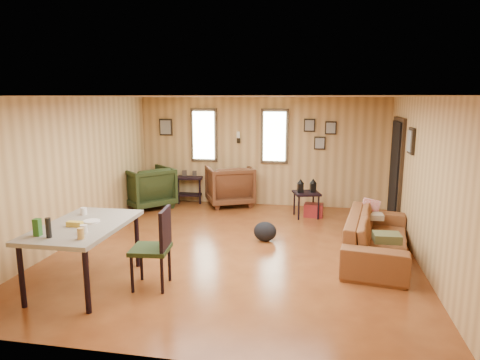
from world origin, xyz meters
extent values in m
cube|color=brown|center=(0.00, 0.00, -0.01)|extent=(5.50, 6.00, 0.02)
cube|color=#997C5B|center=(0.00, 0.00, 2.41)|extent=(5.50, 6.00, 0.02)
cube|color=tan|center=(0.00, 3.01, 1.20)|extent=(5.50, 0.02, 2.40)
cube|color=tan|center=(0.00, -3.01, 1.20)|extent=(5.50, 0.02, 2.40)
cube|color=tan|center=(-2.76, 0.00, 1.20)|extent=(0.02, 6.00, 2.40)
cube|color=tan|center=(2.76, 0.00, 1.20)|extent=(0.02, 6.00, 2.40)
cube|color=black|center=(-1.30, 2.97, 1.55)|extent=(0.60, 0.05, 1.20)
cube|color=#E0F2D1|center=(-1.30, 2.93, 1.55)|extent=(0.48, 0.04, 1.06)
cube|color=black|center=(0.30, 2.97, 1.55)|extent=(0.60, 0.05, 1.20)
cube|color=#E0F2D1|center=(0.30, 2.93, 1.55)|extent=(0.48, 0.04, 1.06)
cube|color=black|center=(-0.50, 2.95, 1.45)|extent=(0.07, 0.05, 0.12)
cylinder|color=silver|center=(-0.50, 2.89, 1.58)|extent=(0.07, 0.07, 0.14)
cube|color=black|center=(2.72, 1.95, 1.00)|extent=(0.06, 1.00, 2.05)
cube|color=black|center=(2.68, 1.95, 1.00)|extent=(0.04, 0.82, 1.90)
cube|color=black|center=(1.05, 2.97, 1.80)|extent=(0.24, 0.04, 0.28)
cube|color=#9E998C|center=(1.05, 2.94, 1.80)|extent=(0.19, 0.02, 0.22)
cube|color=black|center=(1.50, 2.97, 1.75)|extent=(0.24, 0.04, 0.28)
cube|color=#9E998C|center=(1.50, 2.94, 1.75)|extent=(0.19, 0.02, 0.22)
cube|color=black|center=(1.28, 2.97, 1.42)|extent=(0.24, 0.04, 0.28)
cube|color=#9E998C|center=(1.28, 2.94, 1.42)|extent=(0.19, 0.02, 0.22)
cube|color=black|center=(-2.20, 2.97, 1.72)|extent=(0.30, 0.04, 0.38)
cube|color=#9E998C|center=(-2.20, 2.94, 1.72)|extent=(0.24, 0.02, 0.31)
cube|color=black|center=(2.72, 0.85, 1.70)|extent=(0.04, 0.34, 0.42)
cube|color=#9E998C|center=(2.69, 0.85, 1.70)|extent=(0.02, 0.27, 0.34)
imported|color=brown|center=(2.17, 0.04, 0.44)|extent=(0.98, 2.30, 0.87)
imported|color=#552E19|center=(-0.68, 2.80, 0.49)|extent=(1.25, 1.22, 0.99)
imported|color=#232F15|center=(-2.40, 2.25, 0.49)|extent=(1.31, 1.32, 0.99)
cube|color=black|center=(-1.64, 2.92, 0.58)|extent=(0.67, 0.62, 0.04)
cube|color=black|center=(-1.64, 2.92, 0.19)|extent=(0.61, 0.56, 0.03)
cylinder|color=black|center=(-1.84, 2.67, 0.29)|extent=(0.05, 0.05, 0.57)
cylinder|color=black|center=(-1.36, 2.75, 0.29)|extent=(0.05, 0.05, 0.57)
cylinder|color=black|center=(-1.91, 3.09, 0.29)|extent=(0.05, 0.05, 0.57)
cylinder|color=black|center=(-1.43, 3.17, 0.29)|extent=(0.05, 0.05, 0.57)
cube|color=#3D3129|center=(-1.76, 2.90, 0.67)|extent=(0.11, 0.04, 0.14)
cube|color=#3D3129|center=(-1.53, 2.94, 0.67)|extent=(0.10, 0.04, 0.13)
cube|color=black|center=(1.05, 2.10, 0.50)|extent=(0.61, 0.61, 0.04)
cylinder|color=black|center=(0.91, 1.85, 0.25)|extent=(0.04, 0.04, 0.50)
cylinder|color=black|center=(1.29, 1.96, 0.25)|extent=(0.04, 0.04, 0.50)
cylinder|color=black|center=(0.80, 2.23, 0.25)|extent=(0.04, 0.04, 0.50)
cylinder|color=black|center=(1.19, 2.34, 0.25)|extent=(0.04, 0.04, 0.50)
cube|color=black|center=(0.93, 2.06, 0.61)|extent=(0.13, 0.13, 0.18)
cone|color=black|center=(0.93, 2.06, 0.74)|extent=(0.18, 0.18, 0.10)
cube|color=black|center=(1.17, 2.13, 0.61)|extent=(0.13, 0.13, 0.18)
cone|color=black|center=(1.17, 2.13, 0.74)|extent=(0.18, 0.18, 0.10)
cube|color=maroon|center=(1.20, 2.15, 0.13)|extent=(0.39, 0.30, 0.27)
ellipsoid|color=black|center=(0.42, 0.47, 0.17)|extent=(0.45, 0.38, 0.33)
cube|color=#4A4C2A|center=(2.23, -0.46, 0.48)|extent=(0.38, 0.31, 0.12)
cube|color=#B41B27|center=(2.15, 0.90, 0.56)|extent=(0.33, 0.10, 0.32)
cube|color=gray|center=(2.18, 0.68, 0.47)|extent=(0.32, 0.25, 0.09)
cube|color=gray|center=(-1.64, -1.65, 0.79)|extent=(0.97, 1.60, 0.05)
cylinder|color=black|center=(-2.03, -2.34, 0.38)|extent=(0.06, 0.06, 0.76)
cylinder|color=black|center=(-1.23, -2.34, 0.38)|extent=(0.06, 0.06, 0.76)
cylinder|color=black|center=(-2.05, -0.96, 0.38)|extent=(0.06, 0.06, 0.76)
cylinder|color=black|center=(-1.24, -0.96, 0.38)|extent=(0.06, 0.06, 0.76)
cylinder|color=silver|center=(-1.44, -1.97, 0.86)|extent=(0.09, 0.09, 0.10)
cylinder|color=silver|center=(-1.87, -1.23, 0.86)|extent=(0.09, 0.09, 0.10)
cube|color=#275A20|center=(-1.91, -2.16, 0.91)|extent=(0.08, 0.08, 0.20)
cylinder|color=black|center=(-1.74, -2.20, 0.93)|extent=(0.06, 0.06, 0.23)
cylinder|color=tan|center=(-1.36, -2.18, 0.88)|extent=(0.08, 0.08, 0.13)
cylinder|color=silver|center=(-1.58, -1.54, 0.82)|extent=(0.21, 0.21, 0.02)
cube|color=gold|center=(-1.69, -1.76, 0.84)|extent=(0.19, 0.09, 0.06)
cube|color=#232F15|center=(-0.79, -1.55, 0.50)|extent=(0.51, 0.51, 0.06)
cube|color=black|center=(-0.59, -1.53, 0.78)|extent=(0.09, 0.45, 0.51)
cylinder|color=black|center=(-0.96, -1.76, 0.24)|extent=(0.04, 0.04, 0.49)
cylinder|color=black|center=(-0.59, -1.72, 0.24)|extent=(0.04, 0.04, 0.49)
cylinder|color=black|center=(-1.00, -1.38, 0.24)|extent=(0.04, 0.04, 0.49)
cylinder|color=black|center=(-0.62, -1.35, 0.24)|extent=(0.04, 0.04, 0.49)
camera|label=1|loc=(1.25, -6.40, 2.38)|focal=32.00mm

